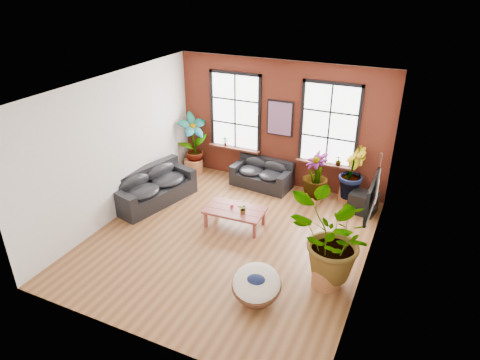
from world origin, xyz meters
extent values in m
cube|color=brown|center=(0.00, 0.00, -0.01)|extent=(6.00, 6.50, 0.02)
cube|color=white|center=(0.00, 0.00, 3.51)|extent=(6.00, 6.50, 0.02)
cube|color=#4E1C12|center=(0.00, 3.26, 1.75)|extent=(6.00, 0.02, 3.50)
cube|color=silver|center=(0.00, -3.26, 1.75)|extent=(6.00, 0.02, 3.50)
cube|color=silver|center=(-3.01, 0.00, 1.75)|extent=(0.02, 6.50, 3.50)
cube|color=silver|center=(3.01, 0.00, 1.75)|extent=(0.02, 6.50, 3.50)
cube|color=white|center=(-1.35, 3.20, 1.95)|extent=(1.40, 0.02, 2.10)
cube|color=#38170F|center=(-1.35, 3.13, 0.87)|extent=(1.60, 0.22, 0.06)
cube|color=white|center=(1.35, 3.20, 1.95)|extent=(1.40, 0.02, 2.10)
cube|color=#38170F|center=(1.35, 3.13, 0.87)|extent=(1.60, 0.22, 0.06)
cube|color=black|center=(-0.34, 2.79, 0.19)|extent=(1.75, 0.98, 0.38)
cube|color=black|center=(-0.31, 3.10, 0.57)|extent=(1.69, 0.37, 0.39)
cube|color=black|center=(-1.07, 2.87, 0.48)|extent=(0.28, 0.83, 0.20)
cube|color=black|center=(0.40, 2.72, 0.48)|extent=(0.28, 0.83, 0.20)
ellipsoid|color=black|center=(-0.66, 2.78, 0.43)|extent=(0.77, 0.75, 0.22)
ellipsoid|color=black|center=(-0.64, 3.01, 0.57)|extent=(0.72, 0.29, 0.37)
ellipsoid|color=black|center=(-0.03, 2.71, 0.43)|extent=(0.77, 0.75, 0.22)
ellipsoid|color=black|center=(0.00, 2.95, 0.57)|extent=(0.72, 0.29, 0.37)
cube|color=black|center=(-2.56, 0.75, 0.22)|extent=(1.47, 2.42, 0.44)
cube|color=black|center=(-2.91, 0.84, 0.67)|extent=(0.78, 2.24, 0.45)
cube|color=black|center=(-2.81, -0.23, 0.56)|extent=(0.97, 0.46, 0.23)
cube|color=black|center=(-2.32, 1.74, 0.56)|extent=(0.97, 0.46, 0.23)
ellipsoid|color=black|center=(-2.62, 0.31, 0.50)|extent=(1.01, 1.15, 0.25)
ellipsoid|color=black|center=(-2.89, 0.37, 0.67)|extent=(0.49, 1.02, 0.43)
ellipsoid|color=black|center=(-2.40, 1.18, 0.50)|extent=(1.01, 1.15, 0.25)
ellipsoid|color=black|center=(-2.67, 1.24, 0.67)|extent=(0.49, 1.02, 0.43)
cube|color=brown|center=(-0.13, 0.59, 0.42)|extent=(1.44, 0.87, 0.06)
cube|color=#38170F|center=(-0.12, 0.45, 0.45)|extent=(1.41, 0.07, 0.00)
cube|color=#38170F|center=(-0.14, 0.72, 0.45)|extent=(1.41, 0.07, 0.00)
cube|color=brown|center=(-0.74, 0.24, 0.20)|extent=(0.07, 0.07, 0.39)
cube|color=brown|center=(0.51, 0.29, 0.20)|extent=(0.07, 0.07, 0.39)
cube|color=brown|center=(-0.77, 0.88, 0.20)|extent=(0.07, 0.07, 0.39)
cube|color=brown|center=(0.48, 0.94, 0.20)|extent=(0.07, 0.07, 0.39)
cylinder|color=#CC3359|center=(-0.23, 0.63, 0.50)|extent=(0.08, 0.08, 0.09)
cylinder|color=#56311E|center=(1.35, -1.59, 0.11)|extent=(0.65, 0.65, 0.21)
torus|color=#56311E|center=(1.35, -1.59, 0.36)|extent=(1.13, 1.13, 0.42)
ellipsoid|color=white|center=(1.35, -1.59, 0.41)|extent=(1.10, 1.14, 0.57)
ellipsoid|color=#161E46|center=(1.36, -1.64, 0.52)|extent=(0.42, 0.37, 0.16)
cube|color=black|center=(0.00, 3.19, 1.95)|extent=(0.74, 0.04, 0.98)
cube|color=#0C7F8C|center=(0.00, 3.16, 1.95)|extent=(0.66, 0.02, 0.90)
cube|color=black|center=(2.95, 0.30, 1.65)|extent=(0.06, 1.25, 0.72)
cube|color=black|center=(2.92, 0.30, 1.65)|extent=(0.01, 1.15, 0.62)
cylinder|color=#B27F4C|center=(2.90, 1.35, 1.13)|extent=(0.09, 0.38, 0.38)
cylinder|color=#B27F4C|center=(2.90, 1.35, 1.38)|extent=(0.09, 0.30, 0.30)
cylinder|color=black|center=(2.90, 1.35, 1.13)|extent=(0.09, 0.11, 0.11)
cube|color=#38170F|center=(2.90, 1.35, 1.75)|extent=(0.04, 0.05, 0.55)
cube|color=#38170F|center=(2.90, 1.35, 2.07)|extent=(0.06, 0.06, 0.14)
cube|color=black|center=(2.55, 2.53, 0.27)|extent=(0.72, 0.63, 0.54)
cylinder|color=#AE6539|center=(-2.58, 2.83, 0.20)|extent=(0.74, 0.74, 0.41)
cylinder|color=#AE6539|center=(2.07, 3.00, 0.17)|extent=(0.51, 0.51, 0.35)
cylinder|color=#AE6539|center=(2.42, -0.62, 0.21)|extent=(0.72, 0.72, 0.42)
cylinder|color=#AE6539|center=(1.23, 2.54, 0.16)|extent=(0.52, 0.52, 0.32)
imported|color=#0E3813|center=(-2.56, 2.83, 1.00)|extent=(1.02, 1.08, 1.69)
imported|color=#0E3813|center=(2.10, 2.97, 0.85)|extent=(0.75, 0.87, 1.40)
imported|color=#0E3813|center=(2.43, -0.58, 1.01)|extent=(2.02, 1.99, 1.70)
imported|color=#0E3813|center=(1.26, 2.57, 0.76)|extent=(0.99, 0.99, 1.25)
imported|color=#0E3813|center=(0.14, 0.49, 0.57)|extent=(0.25, 0.23, 0.24)
imported|color=#0E3813|center=(-1.65, 3.13, 1.04)|extent=(0.17, 0.17, 0.27)
imported|color=#0E3813|center=(1.70, 3.13, 1.04)|extent=(0.19, 0.19, 0.27)
camera|label=1|loc=(3.67, -7.35, 5.60)|focal=32.00mm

